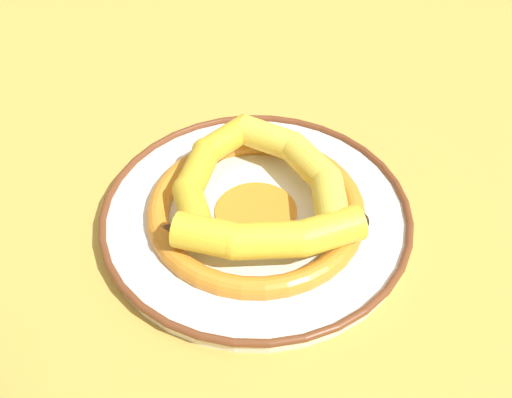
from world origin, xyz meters
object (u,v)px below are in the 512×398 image
Objects in this scene: banana_a at (303,168)px; banana_b at (206,169)px; decorative_bowl at (256,213)px; banana_c at (265,236)px.

banana_a is 0.11m from banana_b.
decorative_bowl is 1.75× the size of banana_b.
decorative_bowl is 0.07m from banana_a.
banana_a is 0.11m from banana_c.
banana_b is at bearing 59.29° from banana_a.
banana_a is 0.98× the size of banana_b.
decorative_bowl is at bearing 72.49° from banana_b.
banana_c is (-0.05, -0.10, 0.00)m from banana_a.
banana_c is at bearing 125.35° from banana_a.
banana_b is (-0.05, 0.04, 0.03)m from decorative_bowl.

